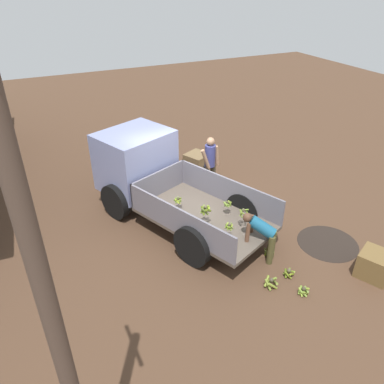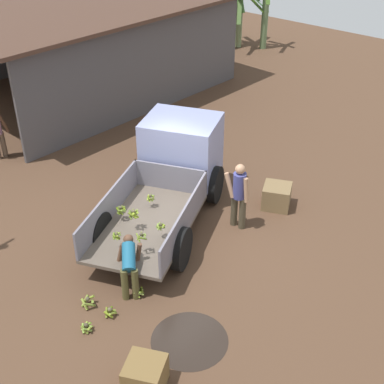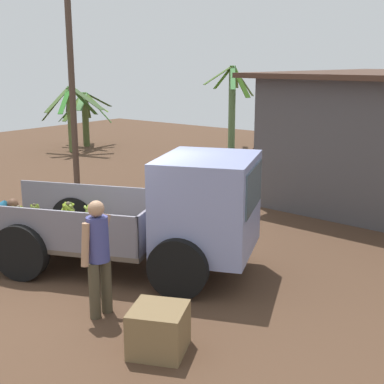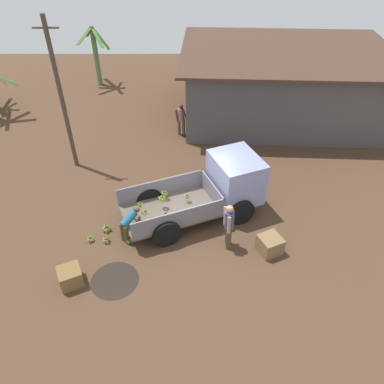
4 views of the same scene
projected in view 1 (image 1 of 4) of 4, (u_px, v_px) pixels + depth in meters
The scene contains 12 objects.
ground at pixel (190, 218), 9.96m from camera, with size 36.00×36.00×0.00m, color #4F3625.
mud_patch_0 at pixel (328, 243), 9.04m from camera, with size 1.44×1.44×0.01m, color black.
cargo_truck at pixel (149, 172), 9.89m from camera, with size 5.15×3.54×2.06m.
utility_pole at pixel (54, 326), 3.18m from camera, with size 0.90×0.17×6.00m.
person_foreground_visitor at pixel (210, 162), 10.73m from camera, with size 0.34×0.65×1.70m.
person_worker_loading at pixel (262, 233), 8.23m from camera, with size 0.76×0.79×1.13m.
banana_bunch_on_ground_0 at pixel (269, 251), 8.58m from camera, with size 0.27×0.28×0.23m.
banana_bunch_on_ground_1 at pixel (271, 282), 7.73m from camera, with size 0.32×0.33×0.23m.
banana_bunch_on_ground_2 at pixel (289, 272), 8.00m from camera, with size 0.24×0.25×0.21m.
banana_bunch_on_ground_3 at pixel (303, 291), 7.56m from camera, with size 0.24×0.25×0.19m.
wooden_crate_0 at pixel (375, 265), 7.95m from camera, with size 0.64×0.64×0.57m, color brown.
wooden_crate_1 at pixel (197, 162), 12.19m from camera, with size 0.67×0.67×0.59m, color brown.
Camera 1 is at (-7.46, 3.44, 5.67)m, focal length 35.00 mm.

